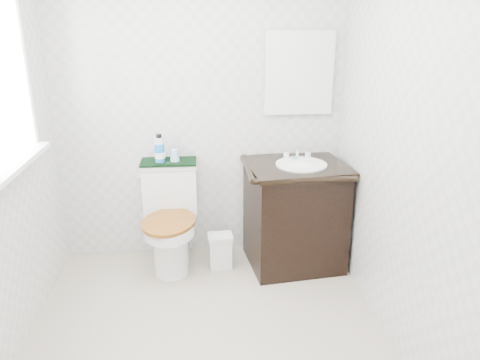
{
  "coord_description": "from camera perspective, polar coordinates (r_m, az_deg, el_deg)",
  "views": [
    {
      "loc": [
        -0.01,
        -2.35,
        1.86
      ],
      "look_at": [
        0.26,
        0.75,
        0.76
      ],
      "focal_mm": 35.0,
      "sensor_mm": 36.0,
      "label": 1
    }
  ],
  "objects": [
    {
      "name": "cup",
      "position": [
        3.58,
        -7.96,
        3.01
      ],
      "size": [
        0.07,
        0.07,
        0.09
      ],
      "primitive_type": "cone",
      "color": "#88BCDE",
      "rests_on": "towel"
    },
    {
      "name": "mouthwash_bottle",
      "position": [
        3.57,
        -9.78,
        3.73
      ],
      "size": [
        0.07,
        0.07,
        0.21
      ],
      "color": "blue",
      "rests_on": "towel"
    },
    {
      "name": "trash_bin",
      "position": [
        3.67,
        -2.41,
        -8.57
      ],
      "size": [
        0.19,
        0.16,
        0.27
      ],
      "color": "white",
      "rests_on": "floor"
    },
    {
      "name": "vanity",
      "position": [
        3.62,
        6.68,
        -3.91
      ],
      "size": [
        0.79,
        0.7,
        0.92
      ],
      "color": "black",
      "rests_on": "floor"
    },
    {
      "name": "mirror",
      "position": [
        3.63,
        7.23,
        12.8
      ],
      "size": [
        0.5,
        0.02,
        0.6
      ],
      "primitive_type": "cube",
      "color": "silver",
      "rests_on": "wall_back"
    },
    {
      "name": "floor",
      "position": [
        3.0,
        -4.01,
        -18.98
      ],
      "size": [
        2.4,
        2.4,
        0.0
      ],
      "primitive_type": "plane",
      "color": "#AA9F89",
      "rests_on": "ground"
    },
    {
      "name": "wall_right",
      "position": [
        2.68,
        19.62,
        4.03
      ],
      "size": [
        0.0,
        2.4,
        2.4
      ],
      "primitive_type": "plane",
      "rotation": [
        1.57,
        0.0,
        -1.57
      ],
      "color": "silver",
      "rests_on": "ground"
    },
    {
      "name": "wall_back",
      "position": [
        3.61,
        -4.86,
        8.84
      ],
      "size": [
        2.4,
        0.0,
        2.4
      ],
      "primitive_type": "plane",
      "rotation": [
        1.57,
        0.0,
        0.0
      ],
      "color": "silver",
      "rests_on": "ground"
    },
    {
      "name": "soap_bar",
      "position": [
        3.59,
        6.69,
        2.63
      ],
      "size": [
        0.07,
        0.05,
        0.02
      ],
      "primitive_type": "ellipsoid",
      "color": "#1B7885",
      "rests_on": "vanity"
    },
    {
      "name": "wall_front",
      "position": [
        1.33,
        -4.14,
        -10.49
      ],
      "size": [
        2.4,
        0.0,
        2.4
      ],
      "primitive_type": "plane",
      "rotation": [
        -1.57,
        0.0,
        0.0
      ],
      "color": "silver",
      "rests_on": "ground"
    },
    {
      "name": "towel",
      "position": [
        3.61,
        -8.71,
        2.21
      ],
      "size": [
        0.42,
        0.22,
        0.02
      ],
      "primitive_type": "cube",
      "color": "black",
      "rests_on": "toilet"
    },
    {
      "name": "toilet",
      "position": [
        3.65,
        -8.45,
        -5.19
      ],
      "size": [
        0.45,
        0.66,
        0.8
      ],
      "color": "white",
      "rests_on": "floor"
    }
  ]
}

